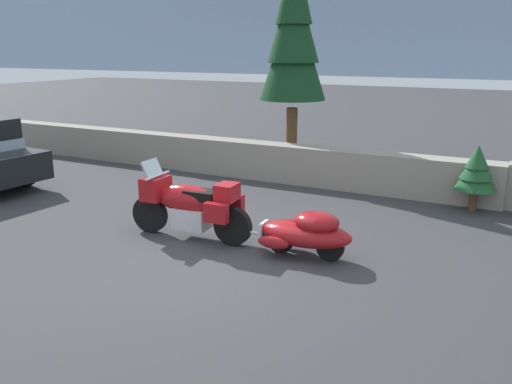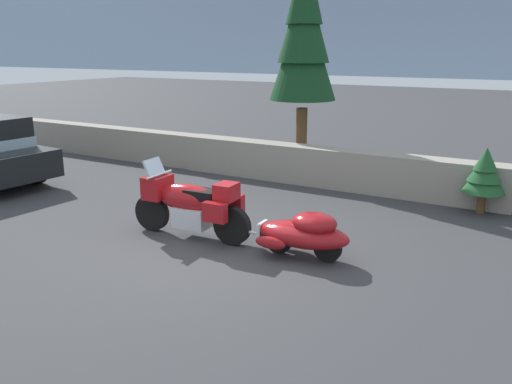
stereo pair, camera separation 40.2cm
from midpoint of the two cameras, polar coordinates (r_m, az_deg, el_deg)
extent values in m
plane|color=#38383A|center=(8.54, -3.73, -6.76)|extent=(80.00, 80.00, 0.00)
cube|color=gray|center=(17.22, -16.76, 5.45)|extent=(8.00, 0.54, 0.91)
cube|color=gray|center=(12.68, 8.92, 2.61)|extent=(8.00, 0.60, 0.92)
cylinder|color=black|center=(9.67, -9.99, -2.22)|extent=(0.67, 0.18, 0.66)
cylinder|color=black|center=(8.83, -1.29, -3.69)|extent=(0.67, 0.18, 0.66)
cube|color=silver|center=(9.18, -5.59, -2.68)|extent=(0.63, 0.48, 0.36)
ellipsoid|color=maroon|center=(9.14, -6.17, -0.62)|extent=(1.23, 0.52, 0.48)
cube|color=maroon|center=(9.45, -9.39, 0.55)|extent=(0.39, 0.54, 0.40)
cube|color=#9EB7C6|center=(9.40, -9.73, 2.53)|extent=(0.22, 0.45, 0.34)
cube|color=black|center=(8.96, -4.57, -0.24)|extent=(0.58, 0.40, 0.16)
cube|color=maroon|center=(8.71, -1.90, 0.02)|extent=(0.35, 0.42, 0.28)
cube|color=maroon|center=(8.56, -3.13, -2.22)|extent=(0.41, 0.19, 0.32)
cube|color=maroon|center=(9.06, -1.26, -1.20)|extent=(0.41, 0.19, 0.32)
cylinder|color=silver|center=(9.37, -9.21, 1.87)|extent=(0.09, 0.70, 0.04)
cylinder|color=silver|center=(9.57, -9.82, -0.83)|extent=(0.26, 0.09, 0.54)
cylinder|color=black|center=(8.53, 3.84, -5.21)|extent=(0.45, 0.13, 0.44)
cylinder|color=black|center=(8.27, 9.15, -6.05)|extent=(0.45, 0.13, 0.44)
ellipsoid|color=maroon|center=(8.33, 6.49, -4.60)|extent=(1.54, 0.78, 0.40)
ellipsoid|color=maroon|center=(8.21, 7.71, -3.33)|extent=(0.76, 0.61, 0.32)
cube|color=silver|center=(8.59, 2.02, -4.04)|extent=(0.08, 0.32, 0.24)
ellipsoid|color=maroon|center=(8.23, 2.98, -5.52)|extent=(0.53, 0.17, 0.20)
ellipsoid|color=maroon|center=(8.78, 4.66, -4.18)|extent=(0.53, 0.17, 0.20)
cylinder|color=silver|center=(8.78, -0.31, -4.22)|extent=(0.70, 0.10, 0.05)
cylinder|color=black|center=(13.84, -21.95, 2.23)|extent=(0.69, 0.26, 0.68)
cylinder|color=brown|center=(14.39, 5.72, 5.73)|extent=(0.30, 0.30, 1.66)
cone|color=#143D1E|center=(14.20, 5.98, 15.18)|extent=(1.75, 1.75, 2.63)
cone|color=#143D1E|center=(14.22, 6.07, 18.37)|extent=(1.36, 1.36, 2.30)
cylinder|color=brown|center=(11.55, 24.07, -1.17)|extent=(0.16, 0.16, 0.39)
cone|color=#1E5128|center=(11.42, 24.36, 1.48)|extent=(0.84, 0.84, 0.61)
cone|color=#1E5128|center=(11.38, 24.47, 2.38)|extent=(0.65, 0.65, 0.54)
cone|color=#1E5128|center=(11.35, 24.57, 3.29)|extent=(0.46, 0.46, 0.46)
camera|label=1|loc=(0.20, -88.71, 0.35)|focal=37.02mm
camera|label=2|loc=(0.20, 91.29, -0.35)|focal=37.02mm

